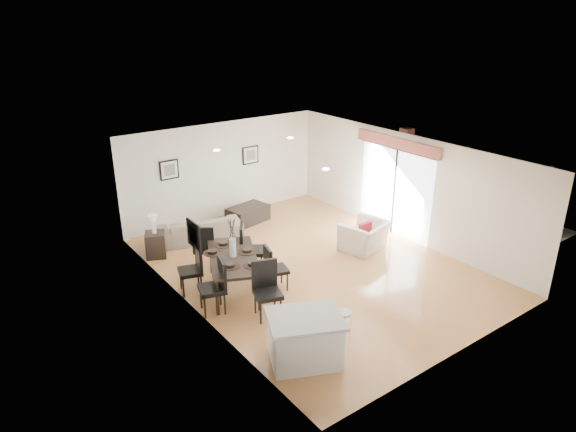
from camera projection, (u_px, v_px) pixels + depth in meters
ground at (311, 266)px, 11.85m from camera, size 8.00×8.00×0.00m
wall_back at (223, 170)px, 14.35m from camera, size 6.00×0.04×2.70m
wall_front at (466, 284)px, 8.35m from camera, size 6.00×0.04×2.70m
wall_left at (189, 246)px, 9.71m from camera, size 0.04×8.00×2.70m
wall_right at (405, 187)px, 12.99m from camera, size 0.04×8.00×2.70m
ceiling at (313, 153)px, 10.85m from camera, size 6.00×8.00×0.02m
sofa at (200, 229)px, 13.13m from camera, size 2.23×1.32×0.61m
armchair at (365, 236)px, 12.60m from camera, size 1.30×1.20×0.71m
courtyard_plant_a at (480, 211)px, 14.28m from camera, size 0.70×0.65×0.63m
courtyard_plant_b at (436, 192)px, 15.78m from camera, size 0.43×0.43×0.62m
dining_table at (233, 260)px, 10.60m from camera, size 1.66×2.13×0.79m
dining_chair_wnear at (217, 283)px, 9.89m from camera, size 0.61×0.61×1.10m
dining_chair_wfar at (194, 266)px, 10.61m from camera, size 0.59×0.59×1.05m
dining_chair_enear at (273, 266)px, 10.69m from camera, size 0.54×0.54×0.99m
dining_chair_efar at (248, 246)px, 11.40m from camera, size 0.71×0.71×1.14m
dining_chair_head at (266, 286)px, 9.76m from camera, size 0.63×0.63×1.12m
dining_chair_foot at (204, 245)px, 11.50m from camera, size 0.68×0.68×1.09m
vase at (232, 242)px, 10.45m from camera, size 1.00×1.58×0.83m
coffee_table at (248, 214)px, 14.29m from camera, size 1.23×0.88×0.45m
side_table at (156, 245)px, 12.24m from camera, size 0.61×0.61×0.61m
table_lamp at (153, 221)px, 12.02m from camera, size 0.24×0.24×0.46m
cushion at (365, 229)px, 12.38m from camera, size 0.36×0.13×0.36m
kitchen_island at (305, 339)px, 8.51m from camera, size 1.50×1.37×0.85m
bar_stool at (343, 316)px, 8.93m from camera, size 0.29×0.29×0.64m
framed_print_back_left at (169, 170)px, 13.34m from camera, size 0.52×0.04×0.52m
framed_print_back_right at (251, 155)px, 14.71m from camera, size 0.52×0.04×0.52m
framed_print_left_wall at (194, 235)px, 9.46m from camera, size 0.04×0.52×0.52m
sliding_door at (396, 172)px, 13.08m from camera, size 0.12×2.70×2.57m
courtyard at (453, 173)px, 15.54m from camera, size 6.00×6.00×2.00m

